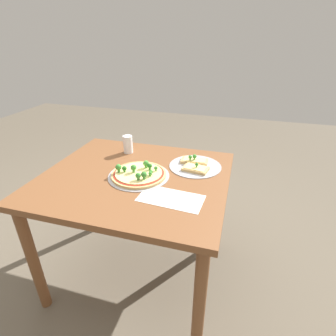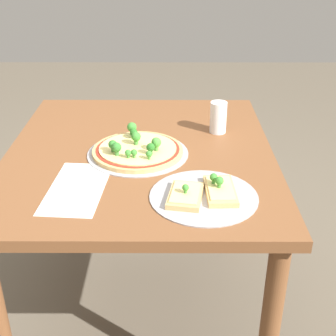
{
  "view_description": "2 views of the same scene",
  "coord_description": "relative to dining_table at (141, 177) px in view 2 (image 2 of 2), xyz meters",
  "views": [
    {
      "loc": [
        -0.54,
        1.21,
        1.48
      ],
      "look_at": [
        -0.17,
        -0.1,
        0.78
      ],
      "focal_mm": 28.0,
      "sensor_mm": 36.0,
      "label": 1
    },
    {
      "loc": [
        -1.47,
        -0.1,
        1.46
      ],
      "look_at": [
        -0.17,
        -0.1,
        0.78
      ],
      "focal_mm": 50.0,
      "sensor_mm": 36.0,
      "label": 2
    }
  ],
  "objects": [
    {
      "name": "ground_plane",
      "position": [
        0.0,
        0.0,
        -0.65
      ],
      "size": [
        8.0,
        8.0,
        0.0
      ],
      "primitive_type": "plane",
      "color": "brown"
    },
    {
      "name": "drinking_cup",
      "position": [
        0.16,
        -0.28,
        0.16
      ],
      "size": [
        0.06,
        0.06,
        0.12
      ],
      "primitive_type": "cylinder",
      "color": "white",
      "rests_on": "dining_table"
    },
    {
      "name": "pizza_tray_slice",
      "position": [
        -0.31,
        -0.2,
        0.12
      ],
      "size": [
        0.31,
        0.31,
        0.06
      ],
      "color": "#A3A3A8",
      "rests_on": "dining_table"
    },
    {
      "name": "dining_table",
      "position": [
        0.0,
        0.0,
        0.0
      ],
      "size": [
        1.05,
        0.92,
        0.76
      ],
      "color": "brown",
      "rests_on": "ground_plane"
    },
    {
      "name": "pizza_tray_whole",
      "position": [
        -0.03,
        0.01,
        0.12
      ],
      "size": [
        0.35,
        0.35,
        0.07
      ],
      "color": "#A3A3A8",
      "rests_on": "dining_table"
    },
    {
      "name": "paper_menu",
      "position": [
        -0.26,
        0.17,
        0.11
      ],
      "size": [
        0.33,
        0.18,
        0.0
      ],
      "primitive_type": "cube",
      "rotation": [
        0.0,
        0.0,
        -0.07
      ],
      "color": "white",
      "rests_on": "dining_table"
    }
  ]
}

